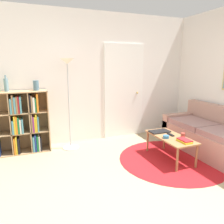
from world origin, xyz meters
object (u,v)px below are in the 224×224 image
object	(u,v)px
cup	(183,135)
bottle_right	(6,85)
bowl	(166,137)
bookshelf	(20,123)
couch	(214,138)
vase_on_shelf	(36,85)
coffee_table	(170,139)
floor_lamp	(68,82)
laptop	(159,131)

from	to	relation	value
cup	bottle_right	xyz separation A→B (m)	(-2.65, 1.39, 0.80)
bowl	bookshelf	bearing A→B (deg)	149.70
couch	vase_on_shelf	world-z (taller)	vase_on_shelf
bottle_right	bookshelf	bearing A→B (deg)	-7.79
bookshelf	bowl	size ratio (longest dim) A/B	11.12
coffee_table	vase_on_shelf	world-z (taller)	vase_on_shelf
bookshelf	cup	world-z (taller)	bookshelf
bookshelf	cup	xyz separation A→B (m)	(2.50, -1.37, -0.12)
bookshelf	vase_on_shelf	bearing A→B (deg)	-0.05
floor_lamp	cup	distance (m)	2.20
bookshelf	floor_lamp	world-z (taller)	floor_lamp
bookshelf	laptop	size ratio (longest dim) A/B	3.12
bowl	bottle_right	xyz separation A→B (m)	(-2.37, 1.32, 0.81)
bowl	laptop	bearing A→B (deg)	74.43
bookshelf	floor_lamp	size ratio (longest dim) A/B	0.67
bookshelf	laptop	bearing A→B (deg)	-22.80
floor_lamp	couch	bearing A→B (deg)	-26.45
bowl	cup	world-z (taller)	cup
bowl	cup	bearing A→B (deg)	-14.48
vase_on_shelf	bookshelf	bearing A→B (deg)	179.95
couch	laptop	xyz separation A→B (m)	(-0.93, 0.35, 0.13)
vase_on_shelf	coffee_table	bearing A→B (deg)	-31.72
bottle_right	cup	bearing A→B (deg)	-27.65
cup	laptop	bearing A→B (deg)	115.35
coffee_table	bottle_right	distance (m)	2.94
bowl	bottle_right	bearing A→B (deg)	150.97
floor_lamp	vase_on_shelf	world-z (taller)	floor_lamp
couch	coffee_table	bearing A→B (deg)	175.67
floor_lamp	couch	xyz separation A→B (m)	(2.37, -1.18, -0.98)
bookshelf	floor_lamp	xyz separation A→B (m)	(0.87, -0.14, 0.71)
bookshelf	cup	size ratio (longest dim) A/B	14.53
bookshelf	coffee_table	xyz separation A→B (m)	(2.35, -1.25, -0.20)
couch	bottle_right	world-z (taller)	bottle_right
laptop	cup	world-z (taller)	cup
floor_lamp	laptop	distance (m)	1.87
couch	bowl	size ratio (longest dim) A/B	18.64
bottle_right	vase_on_shelf	xyz separation A→B (m)	(0.48, -0.02, -0.03)
coffee_table	bowl	world-z (taller)	bowl
couch	cup	world-z (taller)	couch
laptop	bowl	xyz separation A→B (m)	(-0.09, -0.33, 0.01)
bottle_right	vase_on_shelf	world-z (taller)	bottle_right
couch	cup	bearing A→B (deg)	-176.03
floor_lamp	bottle_right	xyz separation A→B (m)	(-1.03, 0.16, -0.03)
bookshelf	vase_on_shelf	world-z (taller)	vase_on_shelf
coffee_table	vase_on_shelf	distance (m)	2.52
couch	bowl	bearing A→B (deg)	178.86
coffee_table	bowl	size ratio (longest dim) A/B	9.26
bookshelf	floor_lamp	bearing A→B (deg)	-8.96
floor_lamp	bowl	distance (m)	1.97
bookshelf	bottle_right	world-z (taller)	bottle_right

